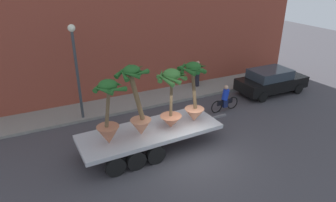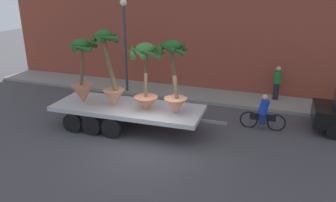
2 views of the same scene
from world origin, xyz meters
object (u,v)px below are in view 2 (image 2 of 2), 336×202
(flatbed_trailer, at_px, (122,110))
(potted_palm_middle, at_px, (174,80))
(potted_palm_front, at_px, (83,75))
(cyclist, at_px, (263,114))
(pedestrian_near_gate, at_px, (277,82))
(potted_palm_extra, at_px, (146,77))
(street_lamp, at_px, (125,34))
(potted_palm_rear, at_px, (110,73))

(flatbed_trailer, distance_m, potted_palm_middle, 2.78)
(potted_palm_middle, bearing_deg, potted_palm_front, -177.70)
(potted_palm_middle, xyz_separation_m, cyclist, (3.22, 1.90, -1.65))
(cyclist, relative_size, pedestrian_near_gate, 1.08)
(potted_palm_extra, xyz_separation_m, pedestrian_near_gate, (4.72, 5.55, -1.28))
(potted_palm_front, bearing_deg, cyclist, 16.15)
(potted_palm_middle, height_order, pedestrian_near_gate, potted_palm_middle)
(potted_palm_front, xyz_separation_m, street_lamp, (-0.28, 4.42, 1.05))
(potted_palm_extra, relative_size, pedestrian_near_gate, 1.56)
(potted_palm_extra, bearing_deg, potted_palm_front, -177.79)
(pedestrian_near_gate, bearing_deg, potted_palm_rear, -138.24)
(potted_palm_middle, bearing_deg, potted_palm_extra, -177.50)
(potted_palm_front, distance_m, street_lamp, 4.55)
(potted_palm_front, distance_m, pedestrian_near_gate, 9.43)
(cyclist, distance_m, street_lamp, 8.15)
(potted_palm_middle, xyz_separation_m, pedestrian_near_gate, (3.60, 5.50, -1.28))
(flatbed_trailer, xyz_separation_m, potted_palm_front, (-1.56, -0.27, 1.41))
(potted_palm_middle, relative_size, potted_palm_front, 1.05)
(potted_palm_rear, relative_size, potted_palm_front, 1.14)
(potted_palm_rear, distance_m, potted_palm_front, 1.25)
(flatbed_trailer, xyz_separation_m, cyclist, (5.53, 1.79, -0.10))
(potted_palm_extra, distance_m, cyclist, 5.04)
(potted_palm_rear, height_order, potted_palm_extra, potted_palm_rear)
(potted_palm_rear, bearing_deg, cyclist, 18.55)
(potted_palm_middle, height_order, cyclist, potted_palm_middle)
(flatbed_trailer, distance_m, potted_palm_extra, 1.97)
(pedestrian_near_gate, bearing_deg, cyclist, -95.98)
(potted_palm_front, relative_size, pedestrian_near_gate, 1.57)
(flatbed_trailer, relative_size, street_lamp, 1.49)
(potted_palm_rear, distance_m, cyclist, 6.41)
(cyclist, xyz_separation_m, pedestrian_near_gate, (0.38, 3.60, 0.37))
(cyclist, bearing_deg, flatbed_trailer, -162.10)
(potted_palm_rear, bearing_deg, pedestrian_near_gate, 41.76)
(potted_palm_front, xyz_separation_m, cyclist, (7.09, 2.05, -1.51))
(potted_palm_middle, xyz_separation_m, potted_palm_front, (-3.86, -0.15, -0.15))
(flatbed_trailer, bearing_deg, potted_palm_rear, -151.37)
(flatbed_trailer, xyz_separation_m, potted_palm_extra, (1.19, -0.16, 1.56))
(potted_palm_rear, xyz_separation_m, cyclist, (5.86, 1.97, -1.70))
(cyclist, bearing_deg, street_lamp, 162.19)
(potted_palm_rear, relative_size, street_lamp, 0.63)
(potted_palm_rear, distance_m, street_lamp, 4.67)
(cyclist, height_order, street_lamp, street_lamp)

